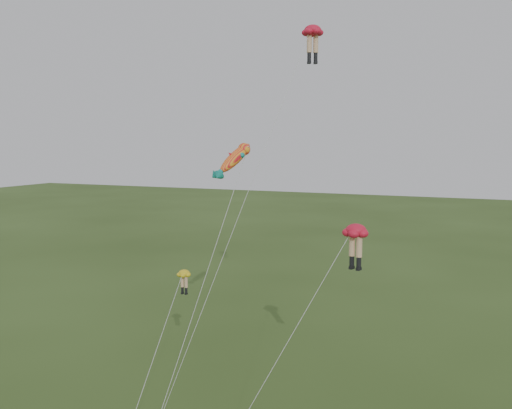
% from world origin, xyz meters
% --- Properties ---
extents(legs_kite_red_high, '(8.28, 8.36, 24.29)m').
position_xyz_m(legs_kite_red_high, '(4.72, 7.45, 23.31)').
color(legs_kite_red_high, red).
rests_on(legs_kite_red_high, ground).
extents(legs_kite_red_mid, '(6.81, 6.59, 12.24)m').
position_xyz_m(legs_kite_red_mid, '(8.59, 4.17, 11.50)').
color(legs_kite_red_mid, red).
rests_on(legs_kite_red_mid, ground).
extents(legs_kite_yellow, '(1.92, 9.88, 8.37)m').
position_xyz_m(legs_kite_yellow, '(-3.04, 4.32, 7.66)').
color(legs_kite_yellow, gold).
rests_on(legs_kite_yellow, ground).
extents(fish_kite, '(2.34, 10.52, 17.10)m').
position_xyz_m(fish_kite, '(-0.09, 6.39, 15.74)').
color(fish_kite, '#FFA420').
rests_on(fish_kite, ground).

